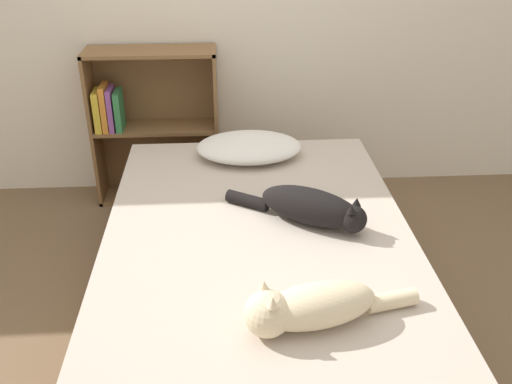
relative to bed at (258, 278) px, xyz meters
name	(u,v)px	position (x,y,z in m)	size (l,w,h in m)	color
ground_plane	(258,321)	(0.00, 0.00, -0.24)	(8.00, 8.00, 0.00)	brown
bed	(258,278)	(0.00, 0.00, 0.00)	(1.27, 1.86, 0.48)	brown
pillow	(250,147)	(0.00, 0.71, 0.29)	(0.53, 0.38, 0.11)	white
cat_light	(308,307)	(0.12, -0.57, 0.31)	(0.58, 0.24, 0.17)	beige
cat_dark	(312,208)	(0.22, 0.04, 0.32)	(0.57, 0.41, 0.15)	black
bookshelf	(151,122)	(-0.55, 1.24, 0.24)	(0.73, 0.26, 0.91)	brown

